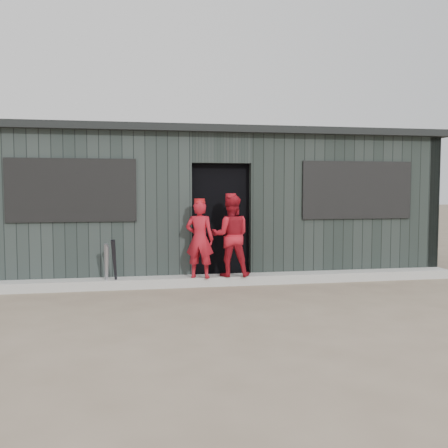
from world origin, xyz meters
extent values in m
plane|color=#756350|center=(0.00, 0.00, 0.00)|extent=(80.00, 80.00, 0.00)
cube|color=#A9A9A4|center=(0.00, 1.82, 0.07)|extent=(8.00, 0.36, 0.15)
cone|color=#929199|center=(-1.87, 1.72, 0.35)|extent=(0.09, 0.28, 0.70)
cone|color=slate|center=(-1.88, 1.72, 0.37)|extent=(0.09, 0.30, 0.74)
cone|color=black|center=(-1.75, 1.68, 0.40)|extent=(0.11, 0.31, 0.80)
imported|color=#AB1522|center=(-0.42, 1.68, 0.77)|extent=(0.53, 0.44, 1.24)
imported|color=#AF1522|center=(0.10, 1.75, 0.81)|extent=(0.71, 0.59, 1.32)
imported|color=#A8A8A8|center=(0.57, 2.45, 0.64)|extent=(0.68, 0.49, 1.28)
cube|color=black|center=(0.00, 3.50, 1.20)|extent=(7.60, 2.70, 2.20)
cube|color=#2C3532|center=(-2.25, 2.10, 1.25)|extent=(3.50, 0.20, 2.50)
cube|color=#272E2B|center=(2.25, 2.10, 1.25)|extent=(3.50, 0.20, 2.50)
cube|color=#29302E|center=(0.00, 2.10, 2.25)|extent=(1.00, 0.20, 0.50)
cube|color=#2C3432|center=(3.90, 3.50, 1.25)|extent=(0.20, 3.00, 2.50)
cube|color=#2C3432|center=(0.00, 4.90, 1.25)|extent=(8.00, 0.20, 2.50)
cube|color=black|center=(0.00, 3.50, 2.56)|extent=(8.30, 3.30, 0.12)
cube|color=black|center=(-2.40, 1.98, 1.55)|extent=(2.00, 0.04, 1.00)
cube|color=black|center=(2.40, 1.98, 1.55)|extent=(2.00, 0.04, 1.00)
cube|color=black|center=(-0.17, 2.40, 1.35)|extent=(0.22, 0.22, 0.87)
cube|color=black|center=(0.07, 2.73, 1.30)|extent=(0.21, 0.17, 0.90)
camera|label=1|loc=(-1.46, -6.16, 1.57)|focal=40.00mm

